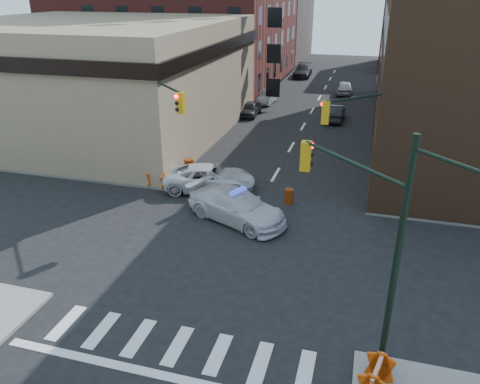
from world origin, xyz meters
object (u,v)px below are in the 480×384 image
Objects in this scene: parked_car_wnear at (250,109)px; pedestrian_b at (106,164)px; pickup at (210,178)px; parked_car_enear at (335,113)px; barricade_nw_a at (158,179)px; police_car at (237,206)px; barrel_road at (289,196)px; parked_car_wfar at (267,97)px; pedestrian_a at (132,148)px; barricade_se_a at (376,378)px; barrel_bank at (189,167)px.

pedestrian_b is (-4.70, -18.34, 0.48)m from parked_car_wnear.
pickup is 1.25× the size of parked_car_enear.
pickup is 3.19m from barricade_nw_a.
parked_car_enear is at bearing 15.98° from police_car.
parked_car_wnear is 19.87m from barrel_road.
police_car is at bearing -155.77° from pickup.
pedestrian_b is (-6.79, -0.46, 0.37)m from pickup.
parked_car_wnear is at bearing 111.08° from barrel_road.
pedestrian_a reaches higher than parked_car_wfar.
police_car is 2.92× the size of pedestrian_a.
police_car reaches higher than parked_car_enear.
parked_car_enear is (7.55, -5.11, 0.08)m from parked_car_wfar.
barricade_se_a is (16.86, -13.13, -0.48)m from pedestrian_b.
parked_car_enear is 3.25× the size of barricade_se_a.
parked_car_enear is (3.16, 21.84, -0.10)m from police_car.
parked_car_wfar is 2.91× the size of barricade_se_a.
parked_car_wfar is 21.14m from pedestrian_a.
parked_car_enear reaches higher than parked_car_wnear.
barrel_road is 8.15m from barricade_nw_a.
parked_car_wnear is 0.98× the size of parked_car_wfar.
parked_car_enear is at bearing 3.47° from parked_car_wnear.
barricade_se_a is at bearing -68.72° from parked_car_wfar.
pedestrian_b is at bearing -98.42° from parked_car_wfar.
barricade_se_a is at bearing -157.36° from pickup.
parked_car_wfar is at bearing 101.11° from pedestrian_a.
barrel_road is (5.06, -0.66, -0.32)m from pickup.
pickup is 1.40× the size of parked_car_wfar.
pedestrian_b is 1.52× the size of barricade_nw_a.
barrel_road is (-0.85, -19.00, -0.29)m from parked_car_enear.
pickup is at bearing 50.17° from barricade_se_a.
barricade_nw_a is at bearing -92.87° from parked_car_wnear.
barricade_nw_a is (3.63, -3.69, -0.50)m from pedestrian_a.
barricade_nw_a is at bearing 66.19° from parked_car_enear.
police_car is 5.22× the size of barrel_bank.
barrel_bank is (4.70, 2.37, -0.59)m from pedestrian_b.
pickup reaches higher than barrel_bank.
parked_car_enear is 19.93m from pedestrian_a.
pickup is 6.82m from pedestrian_b.
barricade_nw_a is (-8.15, -0.10, 0.19)m from barrel_road.
parked_car_wnear is 1.99× the size of pedestrian_a.
barricade_se_a is (12.16, -31.47, -0.00)m from parked_car_wnear.
police_car is at bearing -129.15° from barrel_road.
parked_car_enear is at bearing 47.13° from pedestrian_b.
pedestrian_b is (-12.70, -18.80, 0.41)m from parked_car_enear.
pickup is 2.84m from barrel_bank.
barricade_se_a is (5.02, -12.93, 0.21)m from barrel_road.
barrel_road is 0.69× the size of barricade_nw_a.
police_car is 21.92m from parked_car_wnear.
police_car is 11.45m from pedestrian_a.
parked_car_wnear is at bearing 4.70° from parked_car_enear.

